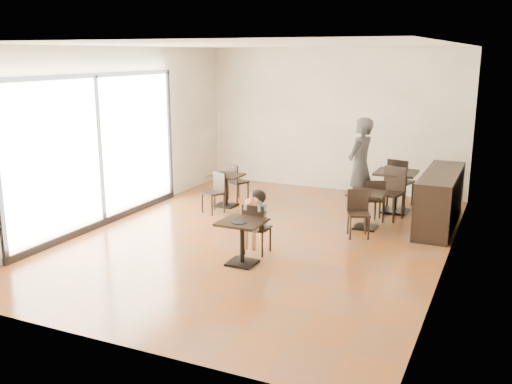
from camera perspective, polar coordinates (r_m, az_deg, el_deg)
The scene contains 23 objects.
floor at distance 9.77m, azimuth 0.57°, elevation -4.61°, with size 6.00×8.00×0.01m, color brown.
ceiling at distance 9.28m, azimuth 0.62°, elevation 14.50°, with size 6.00×8.00×0.01m, color silver.
wall_back at distance 13.12m, azimuth 7.75°, elevation 7.15°, with size 6.00×0.01×3.20m, color white.
wall_front at distance 6.03m, azimuth -14.99°, elevation -0.92°, with size 6.00×0.01×3.20m, color white.
wall_left at distance 10.94m, azimuth -13.99°, elevation 5.58°, with size 0.01×8.00×3.20m, color white.
wall_right at distance 8.64m, azimuth 19.13°, elevation 3.13°, with size 0.01×8.00×3.20m, color white.
storefront_window at distance 10.57m, azimuth -15.47°, elevation 4.11°, with size 0.04×4.50×2.60m, color white.
child_table at distance 8.50m, azimuth -1.40°, elevation -5.08°, with size 0.64×0.64×0.67m, color black, non-canonical shape.
child_chair at distance 8.95m, azimuth 0.13°, elevation -3.63°, with size 0.36×0.36×0.81m, color black, non-canonical shape.
child at distance 8.92m, azimuth 0.13°, elevation -2.99°, with size 0.36×0.51×1.02m, color slate, non-canonical shape.
plate at distance 8.31m, azimuth -1.72°, elevation -3.03°, with size 0.23×0.23×0.01m, color black.
pizza_slice at distance 8.65m, azimuth -0.38°, elevation -0.95°, with size 0.24×0.18×0.05m, color #EABD74, non-canonical shape.
adult_patron at distance 11.31m, azimuth 10.37°, elevation 2.62°, with size 0.68×0.45×1.88m, color #38373C.
cafe_table_mid at distance 10.40m, azimuth 10.98°, elevation -1.80°, with size 0.63×0.63×0.67m, color black, non-canonical shape.
cafe_table_left at distance 11.70m, azimuth -3.02°, elevation 0.15°, with size 0.63×0.63×0.66m, color black, non-canonical shape.
cafe_table_back at distance 11.58m, azimuth 13.74°, elevation 0.02°, with size 0.78×0.78×0.82m, color black, non-canonical shape.
chair_mid_a at distance 10.90m, azimuth 11.68°, elevation -0.75°, with size 0.36×0.36×0.80m, color black, non-canonical shape.
chair_mid_b at distance 9.87m, azimuth 10.23°, elevation -2.21°, with size 0.36×0.36×0.80m, color black, non-canonical shape.
chair_left_a at distance 12.16m, azimuth -1.83°, elevation 1.01°, with size 0.36×0.36×0.80m, color black, non-canonical shape.
chair_left_b at distance 11.22m, azimuth -4.31°, elevation -0.12°, with size 0.36×0.36×0.80m, color black, non-canonical shape.
chair_back_a at distance 12.09m, azimuth 14.27°, elevation 0.97°, with size 0.44×0.44×0.99m, color black, non-canonical shape.
chair_back_b at distance 11.03m, azimuth 13.22°, elevation -0.18°, with size 0.44×0.44×0.99m, color black, non-canonical shape.
service_counter at distance 10.85m, azimuth 17.92°, elevation -0.68°, with size 0.60×2.40×1.00m, color black.
Camera 1 is at (3.75, -8.48, 3.08)m, focal length 40.00 mm.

